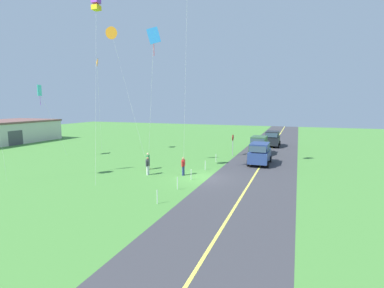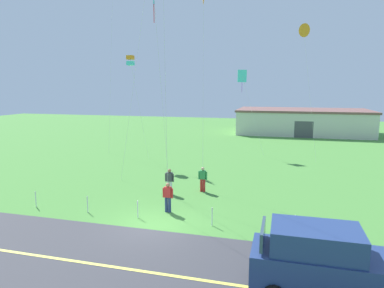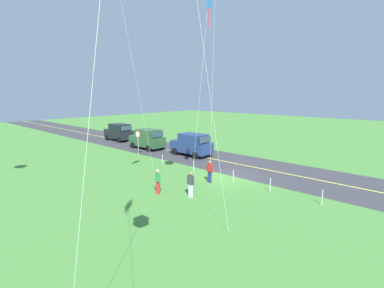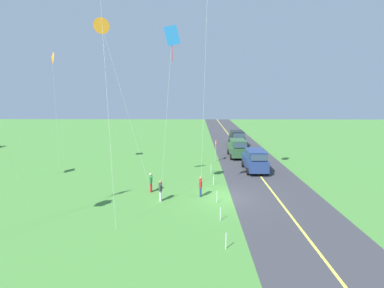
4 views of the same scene
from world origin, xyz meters
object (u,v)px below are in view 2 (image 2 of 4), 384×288
(car_suv_foreground, at_px, (320,261))
(kite_green_far, at_px, (304,31))
(kite_orange_near, at_px, (242,77))
(warehouse_distant, at_px, (302,121))
(person_adult_companion, at_px, (168,196))
(kite_cyan_top, at_px, (130,61))
(person_adult_near, at_px, (203,178))
(person_child_watcher, at_px, (169,180))

(car_suv_foreground, xyz_separation_m, kite_green_far, (0.01, 19.86, 10.01))
(kite_orange_near, xyz_separation_m, warehouse_distant, (6.71, 17.87, -5.80))
(person_adult_companion, relative_size, kite_cyan_top, 0.17)
(person_adult_companion, bearing_deg, person_adult_near, -95.21)
(person_adult_near, distance_m, person_adult_companion, 4.12)
(person_child_watcher, xyz_separation_m, kite_green_far, (7.97, 11.17, 10.30))
(car_suv_foreground, height_order, kite_orange_near, kite_orange_near)
(person_adult_near, distance_m, kite_orange_near, 15.31)
(person_adult_companion, relative_size, person_child_watcher, 1.00)
(person_adult_companion, bearing_deg, car_suv_foreground, 149.02)
(car_suv_foreground, distance_m, warehouse_distant, 41.35)
(person_adult_near, xyz_separation_m, kite_cyan_top, (-8.61, 8.21, 8.06))
(kite_orange_near, bearing_deg, warehouse_distant, 69.43)
(car_suv_foreground, bearing_deg, kite_cyan_top, 129.36)
(person_adult_companion, distance_m, kite_cyan_top, 16.53)
(kite_green_far, height_order, warehouse_distant, kite_green_far)
(person_adult_near, relative_size, person_adult_companion, 1.00)
(person_child_watcher, relative_size, warehouse_distant, 0.09)
(warehouse_distant, bearing_deg, kite_cyan_top, -124.40)
(car_suv_foreground, bearing_deg, person_adult_companion, 141.01)
(kite_green_far, relative_size, kite_cyan_top, 1.25)
(kite_orange_near, distance_m, kite_cyan_top, 10.93)
(warehouse_distant, bearing_deg, kite_green_far, -93.53)
(kite_cyan_top, relative_size, warehouse_distant, 0.51)
(person_adult_near, height_order, person_child_watcher, same)
(person_adult_companion, xyz_separation_m, warehouse_distant, (8.36, 35.64, 0.89))
(person_child_watcher, bearing_deg, person_adult_companion, 139.64)
(person_adult_near, relative_size, warehouse_distant, 0.09)
(kite_cyan_top, bearing_deg, person_adult_companion, -57.92)
(kite_cyan_top, height_order, warehouse_distant, kite_cyan_top)
(person_child_watcher, distance_m, kite_orange_near, 16.42)
(person_adult_companion, xyz_separation_m, kite_orange_near, (1.66, 17.76, 6.69))
(person_adult_companion, distance_m, warehouse_distant, 36.62)
(kite_cyan_top, bearing_deg, person_child_watcher, -53.90)
(kite_green_far, bearing_deg, warehouse_distant, 86.47)
(kite_orange_near, bearing_deg, person_adult_companion, -95.32)
(person_child_watcher, distance_m, warehouse_distant, 33.95)
(person_child_watcher, relative_size, kite_green_far, 0.14)
(car_suv_foreground, bearing_deg, kite_orange_near, 102.90)
(person_adult_companion, relative_size, kite_green_far, 0.14)
(person_child_watcher, height_order, kite_orange_near, kite_orange_near)
(person_child_watcher, height_order, warehouse_distant, warehouse_distant)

